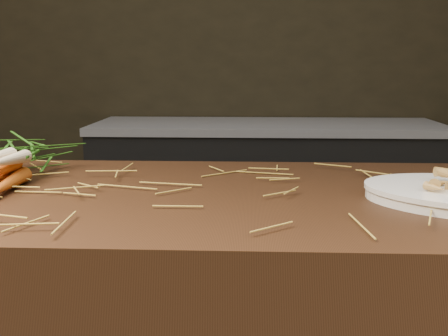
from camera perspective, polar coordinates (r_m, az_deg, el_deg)
The scene contains 3 objects.
back_counter at distance 3.05m, azimuth 4.32°, elevation -3.26°, with size 1.82×0.62×0.84m.
straw_bedding at distance 1.12m, azimuth -8.19°, elevation -1.92°, with size 1.40×0.60×0.02m, color #AA842C, non-canonical shape.
root_veg_bunch at distance 1.28m, azimuth -20.82°, elevation 0.60°, with size 0.17×0.48×0.09m.
Camera 1 is at (0.21, -0.78, 1.15)m, focal length 45.00 mm.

